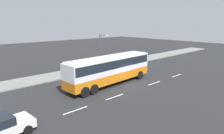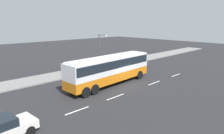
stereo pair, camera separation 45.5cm
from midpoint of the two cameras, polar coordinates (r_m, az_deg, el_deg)
The scene contains 7 objects.
ground_plane at distance 24.24m, azimuth 4.58°, elevation -4.98°, with size 120.00×120.00×0.00m, color #28282B.
sidewalk_curb at distance 30.88m, azimuth -7.89°, elevation -1.02°, with size 80.00×4.00×0.15m, color gray.
lane_centreline at distance 20.67m, azimuth 2.95°, elevation -8.13°, with size 25.27×0.16×0.01m.
coach_bus at distance 23.50m, azimuth 0.04°, elevation -0.10°, with size 12.12×3.15×3.45m.
pedestrian_near_curb at distance 29.86m, azimuth -5.31°, elevation 0.66°, with size 0.32×0.32×1.70m.
pedestrian_at_crossing at distance 30.26m, azimuth -6.12°, elevation 0.83°, with size 0.32×0.32×1.72m.
street_lamp at distance 30.48m, azimuth -2.75°, elevation 5.24°, with size 1.67×0.24×5.51m.
Camera 1 is at (-16.84, -15.78, 7.38)m, focal length 31.49 mm.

